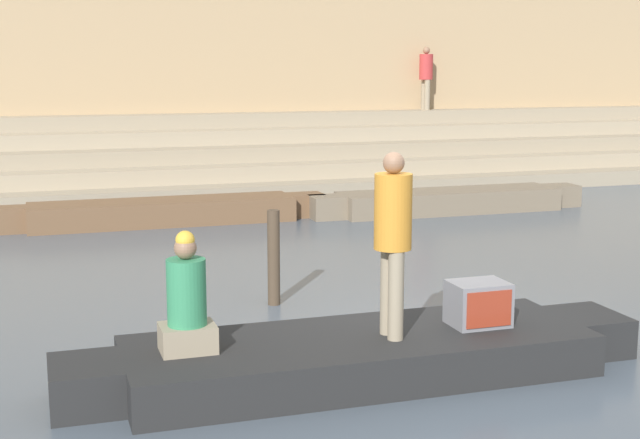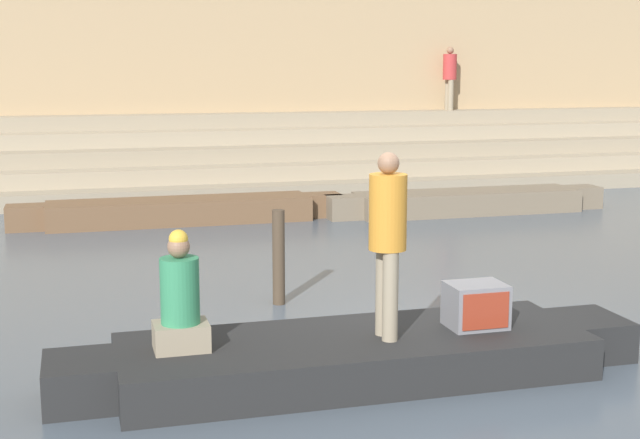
% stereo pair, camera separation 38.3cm
% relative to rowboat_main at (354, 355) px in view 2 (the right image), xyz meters
% --- Properties ---
extents(ground_plane, '(120.00, 120.00, 0.00)m').
position_rel_rowboat_main_xyz_m(ground_plane, '(0.98, 0.81, -0.21)').
color(ground_plane, '#4C5660').
extents(ghat_steps, '(36.00, 3.64, 1.71)m').
position_rel_rowboat_main_xyz_m(ghat_steps, '(0.98, 12.87, 0.42)').
color(ghat_steps, gray).
rests_on(ghat_steps, ground).
extents(back_wall, '(34.20, 1.28, 7.72)m').
position_rel_rowboat_main_xyz_m(back_wall, '(0.98, 14.80, 3.62)').
color(back_wall, tan).
rests_on(back_wall, ground).
extents(rowboat_main, '(5.57, 1.56, 0.39)m').
position_rel_rowboat_main_xyz_m(rowboat_main, '(0.00, 0.00, 0.00)').
color(rowboat_main, black).
rests_on(rowboat_main, ground).
extents(person_standing, '(0.34, 0.34, 1.72)m').
position_rel_rowboat_main_xyz_m(person_standing, '(0.27, -0.11, 1.17)').
color(person_standing, gray).
rests_on(person_standing, rowboat_main).
extents(person_rowing, '(0.48, 0.38, 1.08)m').
position_rel_rowboat_main_xyz_m(person_rowing, '(-1.59, 0.05, 0.61)').
color(person_rowing, gray).
rests_on(person_rowing, rowboat_main).
extents(tv_set, '(0.55, 0.44, 0.43)m').
position_rel_rowboat_main_xyz_m(tv_set, '(1.21, -0.02, 0.39)').
color(tv_set, slate).
rests_on(tv_set, rowboat_main).
extents(moored_boat_shore, '(5.70, 1.04, 0.44)m').
position_rel_rowboat_main_xyz_m(moored_boat_shore, '(4.97, 8.28, 0.02)').
color(moored_boat_shore, '#756651').
rests_on(moored_boat_shore, ground).
extents(moored_boat_distant, '(6.11, 1.04, 0.44)m').
position_rel_rowboat_main_xyz_m(moored_boat_distant, '(-0.58, 8.70, 0.02)').
color(moored_boat_distant, brown).
rests_on(moored_boat_distant, ground).
extents(mooring_post, '(0.15, 0.15, 1.16)m').
position_rel_rowboat_main_xyz_m(mooring_post, '(-0.10, 2.69, 0.37)').
color(mooring_post, '#473828').
rests_on(mooring_post, ground).
extents(person_on_steps, '(0.35, 0.35, 1.61)m').
position_rel_rowboat_main_xyz_m(person_on_steps, '(6.98, 13.84, 2.43)').
color(person_on_steps, gray).
rests_on(person_on_steps, ghat_steps).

